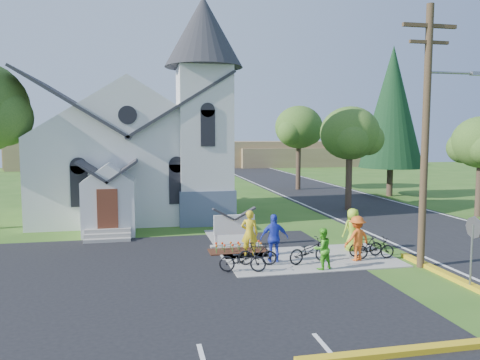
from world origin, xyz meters
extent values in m
plane|color=#315E1B|center=(0.00, 0.00, 0.00)|extent=(120.00, 120.00, 0.00)
cube|color=black|center=(-7.00, -2.00, 0.01)|extent=(20.00, 16.00, 0.02)
cube|color=black|center=(10.00, 15.00, 0.01)|extent=(8.00, 90.00, 0.02)
cube|color=gray|center=(1.50, 0.50, 0.03)|extent=(7.00, 4.00, 0.05)
cube|color=white|center=(-6.00, 13.00, 2.50)|extent=(11.00, 9.00, 5.00)
cube|color=slate|center=(-1.70, 9.70, 1.00)|extent=(3.20, 3.20, 2.00)
cube|color=white|center=(-1.70, 9.70, 4.50)|extent=(3.00, 3.00, 9.00)
cone|color=#25262A|center=(-1.70, 9.70, 11.00)|extent=(4.50, 4.50, 4.00)
cube|color=white|center=(-7.00, 7.30, 1.40)|extent=(2.60, 2.40, 2.80)
cube|color=brown|center=(-7.00, 6.07, 1.50)|extent=(1.00, 0.10, 2.00)
cube|color=gray|center=(-1.20, 3.20, 0.05)|extent=(2.20, 0.40, 0.10)
cube|color=white|center=(-2.05, 3.20, 0.55)|extent=(0.12, 0.12, 1.00)
cube|color=white|center=(-0.35, 3.20, 0.55)|extent=(0.12, 0.12, 1.00)
cube|color=white|center=(-1.20, 3.20, 1.05)|extent=(1.90, 0.14, 0.90)
cube|color=#33180E|center=(-1.20, 2.30, 0.04)|extent=(2.60, 1.10, 0.07)
cylinder|color=#402C20|center=(5.30, -1.50, 5.00)|extent=(0.28, 0.28, 10.00)
cube|color=#402C20|center=(5.30, -1.50, 9.20)|extent=(2.20, 0.14, 0.14)
cube|color=#402C20|center=(5.30, -1.50, 8.60)|extent=(1.60, 0.12, 0.12)
cylinder|color=gray|center=(6.40, -1.50, 7.50)|extent=(2.20, 0.10, 0.10)
cube|color=gray|center=(7.40, -1.50, 7.50)|extent=(0.50, 0.22, 0.14)
cylinder|color=gray|center=(5.40, -4.20, 1.10)|extent=(0.07, 0.07, 2.20)
cylinder|color=#B21414|center=(5.45, -4.20, 2.10)|extent=(0.04, 0.76, 0.76)
cylinder|color=#3C2921|center=(8.50, 12.00, 2.02)|extent=(0.44, 0.44, 4.05)
ellipsoid|color=#365C1F|center=(8.50, 12.00, 5.25)|extent=(4.00, 4.00, 3.60)
cylinder|color=#3C2921|center=(9.00, 24.00, 2.25)|extent=(0.44, 0.44, 4.50)
ellipsoid|color=#365C1F|center=(9.00, 24.00, 5.82)|extent=(4.40, 4.40, 3.96)
cylinder|color=#3C2921|center=(15.50, 8.00, 1.80)|extent=(0.44, 0.44, 3.60)
cylinder|color=#3C2921|center=(15.00, 18.00, 1.20)|extent=(0.50, 0.50, 2.40)
cone|color=black|center=(15.00, 18.00, 7.40)|extent=(5.20, 5.20, 10.00)
cube|color=olive|center=(6.00, 56.00, 2.00)|extent=(60.00, 8.00, 4.00)
cube|color=olive|center=(-10.00, 58.00, 2.80)|extent=(30.00, 6.00, 5.60)
cube|color=olive|center=(22.00, 54.00, 1.50)|extent=(25.00, 6.00, 3.00)
imported|color=yellow|center=(-0.92, 1.28, 1.03)|extent=(0.83, 0.67, 1.97)
imported|color=black|center=(-1.68, -0.85, 0.51)|extent=(1.86, 1.02, 0.93)
imported|color=#50C825|center=(1.36, -1.11, 0.84)|extent=(0.91, 0.80, 1.58)
imported|color=black|center=(-0.93, -0.12, 0.51)|extent=(1.58, 0.76, 0.92)
imported|color=blue|center=(-0.15, 0.23, 1.02)|extent=(1.18, 0.60, 1.94)
imported|color=black|center=(1.18, -0.21, 0.55)|extent=(2.00, 1.18, 0.99)
imported|color=orange|center=(3.21, -0.24, 0.97)|extent=(1.32, 0.96, 1.83)
imported|color=black|center=(3.86, 0.25, 0.51)|extent=(1.54, 0.48, 0.92)
imported|color=#A6D728|center=(3.77, 1.33, 0.99)|extent=(0.98, 0.70, 1.88)
imported|color=black|center=(4.03, -0.16, 0.50)|extent=(1.74, 0.72, 0.89)
camera|label=1|loc=(-5.27, -17.53, 5.18)|focal=35.00mm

